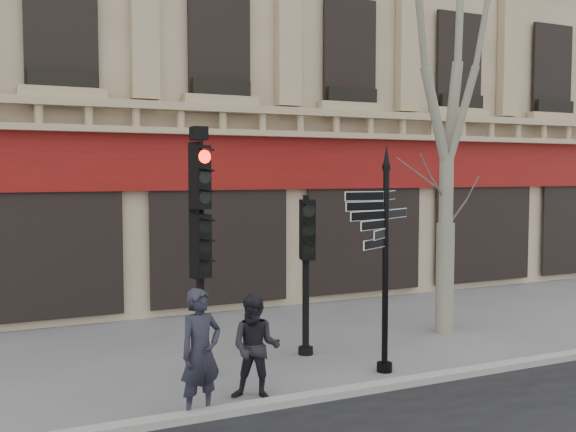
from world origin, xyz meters
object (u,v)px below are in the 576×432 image
object	(u,v)px
plane_tree	(449,30)
pedestrian_a	(201,353)
fingerpost	(386,220)
traffic_signal_main	(200,220)
pedestrian_b	(256,347)
traffic_signal_secondary	(306,247)

from	to	relation	value
plane_tree	pedestrian_a	xyz separation A→B (m)	(-6.03, -2.43, -5.38)
fingerpost	traffic_signal_main	xyz separation A→B (m)	(-2.90, 1.03, 0.01)
pedestrian_b	traffic_signal_main	bearing A→B (deg)	139.93
plane_tree	pedestrian_b	xyz separation A→B (m)	(-5.09, -2.09, -5.50)
plane_tree	pedestrian_b	bearing A→B (deg)	-157.65
traffic_signal_main	plane_tree	size ratio (longest dim) A/B	0.46
traffic_signal_main	plane_tree	bearing A→B (deg)	-3.62
plane_tree	pedestrian_a	distance (m)	8.44
traffic_signal_secondary	plane_tree	bearing A→B (deg)	21.91
traffic_signal_secondary	pedestrian_a	distance (m)	3.59
traffic_signal_secondary	pedestrian_b	world-z (taller)	traffic_signal_secondary
traffic_signal_secondary	pedestrian_b	xyz separation A→B (m)	(-1.70, -1.81, -1.23)
traffic_signal_main	fingerpost	bearing A→B (deg)	-30.75
plane_tree	pedestrian_b	world-z (taller)	plane_tree
fingerpost	traffic_signal_main	size ratio (longest dim) A/B	0.94
pedestrian_b	plane_tree	bearing A→B (deg)	54.42
traffic_signal_main	pedestrian_a	world-z (taller)	traffic_signal_main
fingerpost	traffic_signal_secondary	size ratio (longest dim) A/B	1.34
fingerpost	traffic_signal_main	distance (m)	3.08
fingerpost	plane_tree	bearing A→B (deg)	14.38
traffic_signal_main	pedestrian_a	bearing A→B (deg)	-117.76
pedestrian_a	pedestrian_b	world-z (taller)	pedestrian_a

